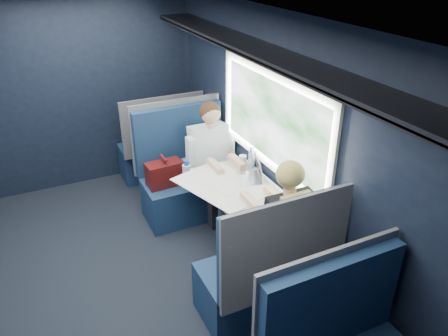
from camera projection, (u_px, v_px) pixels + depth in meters
name	position (u px, v px, depth m)	size (l,w,h in m)	color
ground	(137.00, 278.00, 4.06)	(2.80, 4.20, 0.01)	black
room_shell	(122.00, 130.00, 3.38)	(3.00, 4.40, 2.40)	black
table	(237.00, 192.00, 4.14)	(0.62, 1.00, 0.74)	#54565E
seat_bay_near	(185.00, 178.00, 4.87)	(1.04, 0.62, 1.26)	#0D1F3D
seat_bay_far	(265.00, 274.00, 3.49)	(1.04, 0.62, 1.26)	#0D1F3D
seat_row_front	(161.00, 148.00, 5.63)	(1.04, 0.51, 1.16)	#0D1F3D
man	(213.00, 156.00, 4.70)	(0.53, 0.56, 1.32)	black
woman	(283.00, 223.00, 3.57)	(0.53, 0.56, 1.32)	black
papers	(222.00, 185.00, 4.10)	(0.59, 0.85, 0.01)	white
laptop	(253.00, 173.00, 4.20)	(0.30, 0.34, 0.22)	silver
bottle_small	(252.00, 159.00, 4.38)	(0.06, 0.06, 0.22)	silver
cup	(243.00, 160.00, 4.47)	(0.07, 0.07, 0.10)	white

